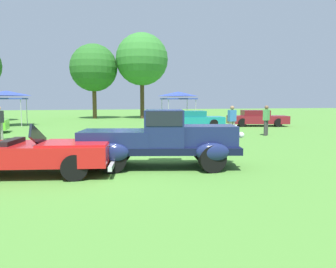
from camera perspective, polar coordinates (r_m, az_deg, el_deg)
The scene contains 11 objects.
ground_plane at distance 9.82m, azimuth -6.60°, elevation -5.62°, with size 120.00×120.00×0.00m, color #4C8433.
feature_pickup_truck at distance 9.40m, azimuth -1.24°, elevation -0.73°, with size 4.81×2.59×1.70m.
neighbor_convertible at distance 9.25m, azimuth -22.81°, elevation -3.13°, with size 4.66×2.48×1.40m.
show_car_teal at distance 23.13m, azimuth 4.63°, elevation 2.59°, with size 4.35×2.28×1.22m.
show_car_burgundy at distance 25.49m, azimuth 15.53°, elevation 2.71°, with size 4.72×2.75×1.22m.
spectator_near_truck at distance 18.76m, azimuth 17.06°, elevation 2.51°, with size 0.46×0.43×1.69m.
spectator_by_row at distance 17.38m, azimuth 11.30°, elevation 2.40°, with size 0.43×0.30×1.69m.
canopy_tent_left_field at distance 27.76m, azimuth -26.82°, elevation 6.30°, with size 2.71×2.71×2.71m.
canopy_tent_center_field at distance 27.63m, azimuth 1.85°, elevation 6.94°, with size 2.61×2.61×2.71m.
treeline_mid_left at distance 35.91m, azimuth -13.06°, elevation 11.36°, with size 5.05×5.05×7.96m.
treeline_center at distance 35.46m, azimuth -4.67°, elevation 13.06°, with size 5.60×5.60×9.15m.
Camera 1 is at (-1.30, -9.53, 1.97)m, focal length 34.29 mm.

